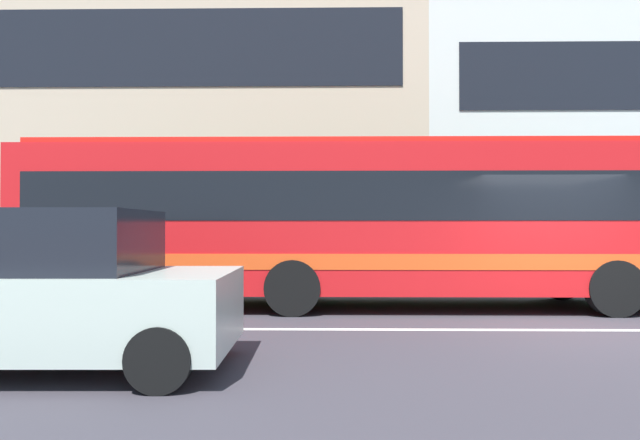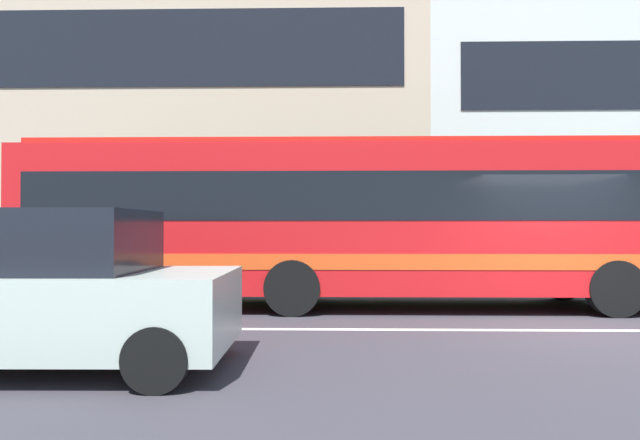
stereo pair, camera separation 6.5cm
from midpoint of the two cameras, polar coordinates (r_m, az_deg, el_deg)
ground_plane at (r=9.56m, az=25.58°, el=-10.17°), size 160.00×160.00×0.00m
lane_centre_line at (r=9.56m, az=25.58°, el=-10.15°), size 60.00×0.16×0.01m
hedge_row_far at (r=14.88m, az=1.54°, el=-4.94°), size 16.67×1.10×0.98m
apartment_block_left at (r=25.14m, az=-17.13°, el=10.72°), size 21.92×9.92×13.12m
transit_bus at (r=11.03m, az=1.23°, el=0.27°), size 11.91×2.61×3.22m
sedan_oncoming at (r=6.98m, az=-27.35°, el=-6.75°), size 4.46×2.02×1.77m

